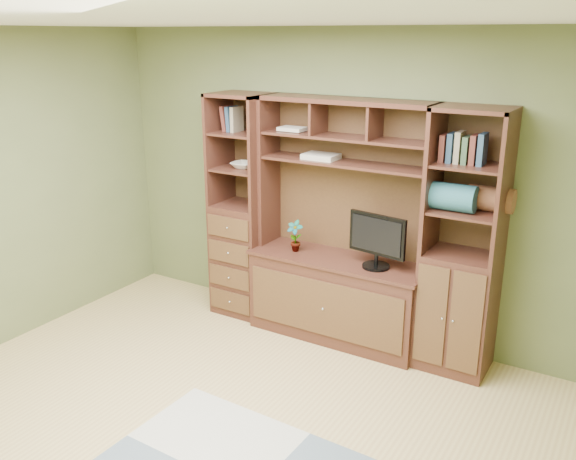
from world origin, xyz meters
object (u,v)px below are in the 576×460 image
Objects in this scene: center_hutch at (338,225)px; monitor at (377,231)px; right_tower at (463,244)px; left_tower at (243,207)px.

center_hutch is 0.36m from monitor.
right_tower is 0.67m from monitor.
monitor is at bearing -173.54° from right_tower.
left_tower is 3.33× the size of monitor.
right_tower reaches higher than monitor.
left_tower is 2.02m from right_tower.
left_tower is at bearing 177.71° from center_hutch.
monitor is at bearing -3.15° from left_tower.
center_hutch is 1.00× the size of left_tower.
center_hutch reaches higher than monitor.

